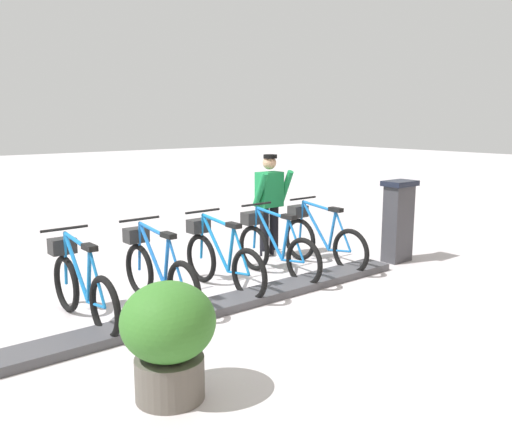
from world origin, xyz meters
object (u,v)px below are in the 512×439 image
bike_docked_3 (157,270)px  worker_near_rack (270,201)px  bike_docked_0 (320,238)px  bike_docked_4 (81,285)px  bike_docked_2 (220,258)px  payment_kiosk (398,220)px  bike_docked_1 (274,247)px  planter_bush (169,335)px

bike_docked_3 → worker_near_rack: worker_near_rack is taller
bike_docked_0 → bike_docked_4: size_ratio=1.00×
bike_docked_3 → worker_near_rack: 2.81m
bike_docked_3 → bike_docked_2: bearing=-90.0°
bike_docked_0 → bike_docked_4: same height
bike_docked_2 → bike_docked_3: bearing=90.0°
worker_near_rack → payment_kiosk: bearing=-138.7°
bike_docked_1 → bike_docked_2: (0.00, 0.94, 0.00)m
bike_docked_0 → worker_near_rack: (0.95, 0.21, 0.48)m
planter_bush → bike_docked_4: bearing=-2.7°
bike_docked_4 → worker_near_rack: worker_near_rack is taller
bike_docked_1 → planter_bush: size_ratio=1.77×
bike_docked_1 → bike_docked_2: size_ratio=1.00×
bike_docked_1 → bike_docked_4: bearing=90.0°
bike_docked_3 → bike_docked_1: bearing=-90.0°
bike_docked_0 → bike_docked_1: size_ratio=1.00×
bike_docked_1 → bike_docked_2: bearing=90.0°
bike_docked_1 → bike_docked_0: bearing=-90.0°
bike_docked_2 → bike_docked_4: (0.00, 1.87, 0.00)m
payment_kiosk → bike_docked_1: size_ratio=0.74×
bike_docked_0 → planter_bush: 4.36m
bike_docked_1 → bike_docked_4: (0.00, 2.81, 0.00)m
bike_docked_0 → worker_near_rack: size_ratio=1.04×
bike_docked_0 → bike_docked_2: bearing=90.0°
bike_docked_1 → worker_near_rack: size_ratio=1.04×
bike_docked_0 → bike_docked_1: same height
bike_docked_0 → bike_docked_2: (0.00, 1.87, 0.00)m
payment_kiosk → bike_docked_1: 2.16m
worker_near_rack → bike_docked_2: bearing=119.8°
bike_docked_2 → bike_docked_3: same height
bike_docked_1 → worker_near_rack: 1.29m
bike_docked_2 → bike_docked_3: (0.00, 0.94, 0.00)m
bike_docked_2 → worker_near_rack: worker_near_rack is taller
bike_docked_1 → bike_docked_2: 0.94m
payment_kiosk → bike_docked_3: 3.99m
bike_docked_0 → bike_docked_2: same height
bike_docked_4 → planter_bush: 2.06m
bike_docked_0 → planter_bush: bearing=118.2°
payment_kiosk → bike_docked_2: (0.57, 3.01, -0.24)m
bike_docked_4 → worker_near_rack: bearing=-74.9°
bike_docked_2 → planter_bush: 2.85m
bike_docked_0 → bike_docked_1: bearing=90.0°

